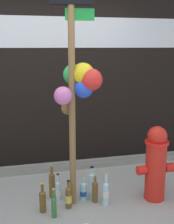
# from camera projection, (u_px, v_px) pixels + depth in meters

# --- Properties ---
(ground_plane) EXTENTS (14.00, 14.00, 0.00)m
(ground_plane) POSITION_uv_depth(u_px,v_px,m) (69.00, 214.00, 3.24)
(ground_plane) COLOR #9E9B93
(building_wall) EXTENTS (10.00, 0.21, 3.94)m
(building_wall) POSITION_uv_depth(u_px,v_px,m) (48.00, 33.00, 4.35)
(building_wall) COLOR black
(building_wall) RESTS_ON ground_plane
(curb_strip) EXTENTS (8.00, 0.12, 0.08)m
(curb_strip) POSITION_uv_depth(u_px,v_px,m) (55.00, 168.00, 4.36)
(curb_strip) COLOR gray
(curb_strip) RESTS_ON ground_plane
(memorial_post) EXTENTS (0.55, 0.43, 2.56)m
(memorial_post) POSITION_uv_depth(u_px,v_px,m) (77.00, 71.00, 3.16)
(memorial_post) COLOR olive
(memorial_post) RESTS_ON ground_plane
(fire_hydrant) EXTENTS (0.45, 0.28, 0.90)m
(fire_hydrant) POSITION_uv_depth(u_px,v_px,m) (156.00, 163.00, 3.48)
(fire_hydrant) COLOR red
(fire_hydrant) RESTS_ON ground_plane
(bottle_0) EXTENTS (0.08, 0.08, 0.40)m
(bottle_0) POSITION_uv_depth(u_px,v_px,m) (92.00, 185.00, 3.56)
(bottle_0) COLOR #B2DBEA
(bottle_0) RESTS_ON ground_plane
(bottle_1) EXTENTS (0.08, 0.08, 0.32)m
(bottle_1) POSITION_uv_depth(u_px,v_px,m) (83.00, 191.00, 3.52)
(bottle_1) COLOR #93CCE0
(bottle_1) RESTS_ON ground_plane
(bottle_2) EXTENTS (0.07, 0.07, 0.40)m
(bottle_2) POSITION_uv_depth(u_px,v_px,m) (106.00, 192.00, 3.40)
(bottle_2) COLOR #B2DBEA
(bottle_2) RESTS_ON ground_plane
(bottle_3) EXTENTS (0.07, 0.07, 0.34)m
(bottle_3) POSITION_uv_depth(u_px,v_px,m) (69.00, 197.00, 3.34)
(bottle_3) COLOR brown
(bottle_3) RESTS_ON ground_plane
(bottle_4) EXTENTS (0.06, 0.06, 0.33)m
(bottle_4) POSITION_uv_depth(u_px,v_px,m) (54.00, 206.00, 3.16)
(bottle_4) COLOR #337038
(bottle_4) RESTS_ON ground_plane
(bottle_5) EXTENTS (0.06, 0.06, 0.33)m
(bottle_5) POSITION_uv_depth(u_px,v_px,m) (58.00, 190.00, 3.52)
(bottle_5) COLOR #B2DBEA
(bottle_5) RESTS_ON ground_plane
(bottle_6) EXTENTS (0.07, 0.07, 0.41)m
(bottle_6) POSITION_uv_depth(u_px,v_px,m) (52.00, 184.00, 3.58)
(bottle_6) COLOR brown
(bottle_6) RESTS_ON ground_plane
(bottle_7) EXTENTS (0.06, 0.06, 0.28)m
(bottle_7) POSITION_uv_depth(u_px,v_px,m) (72.00, 187.00, 3.61)
(bottle_7) COLOR #337038
(bottle_7) RESTS_ON ground_plane
(bottle_8) EXTENTS (0.07, 0.07, 0.34)m
(bottle_8) POSITION_uv_depth(u_px,v_px,m) (95.00, 191.00, 3.46)
(bottle_8) COLOR brown
(bottle_8) RESTS_ON ground_plane
(bottle_9) EXTENTS (0.07, 0.07, 0.34)m
(bottle_9) POSITION_uv_depth(u_px,v_px,m) (43.00, 200.00, 3.26)
(bottle_9) COLOR brown
(bottle_9) RESTS_ON ground_plane
(litter_1) EXTENTS (0.08, 0.10, 0.01)m
(litter_1) POSITION_uv_depth(u_px,v_px,m) (29.00, 183.00, 3.95)
(litter_1) COLOR #8C99B2
(litter_1) RESTS_ON ground_plane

